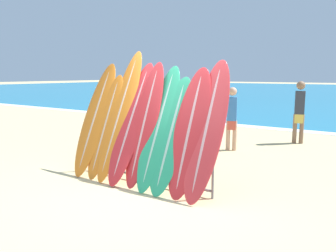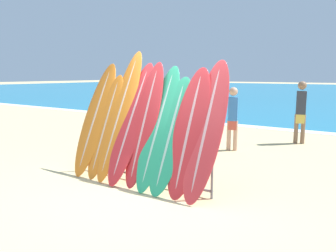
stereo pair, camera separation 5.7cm
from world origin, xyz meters
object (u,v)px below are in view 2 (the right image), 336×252
surfboard_rack (143,156)px  surfboard_slot_7 (189,131)px  person_near_water (233,116)px  surfboard_slot_3 (132,122)px  surfboard_slot_4 (145,123)px  person_mid_beach (201,104)px  surfboard_slot_0 (96,118)px  surfboard_slot_5 (159,127)px  surfboard_slot_8 (206,129)px  surfboard_slot_2 (120,114)px  person_far_left (185,115)px  surfboard_slot_6 (171,134)px  surfboard_slot_1 (106,125)px  person_far_right (301,110)px

surfboard_rack → surfboard_slot_7: size_ratio=1.34×
person_near_water → surfboard_slot_3: bearing=-120.1°
surfboard_slot_4 → person_mid_beach: surfboard_slot_4 is taller
surfboard_slot_0 → surfboard_slot_5: surfboard_slot_0 is taller
surfboard_slot_3 → surfboard_rack: bearing=-11.9°
surfboard_slot_5 → surfboard_slot_7: surfboard_slot_5 is taller
surfboard_slot_0 → person_near_water: (1.52, 3.27, -0.20)m
surfboard_slot_8 → person_mid_beach: bearing=119.1°
surfboard_slot_2 → person_far_left: (-0.15, 2.60, -0.29)m
surfboard_rack → surfboard_slot_8: 1.37m
person_near_water → person_mid_beach: size_ratio=0.96×
surfboard_slot_2 → surfboard_slot_8: 1.86m
surfboard_slot_8 → surfboard_slot_6: bearing=-174.7°
surfboard_slot_0 → surfboard_slot_3: surfboard_slot_3 is taller
surfboard_slot_2 → surfboard_slot_7: 1.57m
person_near_water → surfboard_slot_1: bearing=-129.5°
surfboard_slot_0 → surfboard_slot_2: bearing=5.5°
surfboard_rack → person_far_right: person_far_right is taller
surfboard_slot_2 → surfboard_slot_5: (0.94, -0.07, -0.15)m
surfboard_slot_3 → person_far_right: size_ratio=1.24×
surfboard_slot_3 → person_mid_beach: size_ratio=1.29×
surfboard_rack → surfboard_slot_8: bearing=2.9°
surfboard_slot_0 → surfboard_slot_2: size_ratio=0.90×
person_mid_beach → surfboard_slot_8: bearing=150.3°
person_far_left → surfboard_rack: bearing=-131.8°
surfboard_slot_1 → surfboard_slot_3: (0.60, 0.06, 0.12)m
surfboard_slot_2 → surfboard_slot_5: 0.95m
surfboard_slot_7 → surfboard_slot_6: bearing=-176.6°
surfboard_slot_0 → surfboard_slot_1: size_ratio=1.12×
surfboard_slot_5 → surfboard_slot_8: size_ratio=0.96×
person_far_right → surfboard_slot_2: bearing=-128.9°
surfboard_slot_3 → surfboard_slot_0: bearing=-179.5°
surfboard_slot_3 → surfboard_slot_6: size_ratio=1.14×
surfboard_slot_5 → person_far_right: size_ratio=1.20×
surfboard_slot_2 → person_mid_beach: bearing=102.2°
surfboard_slot_2 → surfboard_slot_6: surfboard_slot_2 is taller
surfboard_slot_3 → surfboard_slot_7: bearing=-1.9°
surfboard_slot_0 → person_mid_beach: (-0.55, 5.42, -0.17)m
person_far_left → person_far_right: person_far_right is taller
surfboard_slot_6 → surfboard_slot_7: bearing=3.4°
surfboard_slot_0 → surfboard_slot_4: surfboard_slot_4 is taller
surfboard_slot_4 → surfboard_slot_8: 1.21m
person_mid_beach → person_far_right: size_ratio=0.96×
surfboard_slot_2 → surfboard_slot_4: bearing=-6.3°
surfboard_slot_0 → person_far_left: bearing=80.4°
surfboard_slot_2 → surfboard_slot_7: (1.56, -0.09, -0.17)m
person_near_water → person_mid_beach: bearing=114.3°
surfboard_slot_1 → person_mid_beach: (-0.88, 5.47, -0.05)m
person_near_water → person_mid_beach: (-2.07, 2.15, 0.04)m
surfboard_slot_5 → person_near_water: (-0.02, 3.27, -0.17)m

